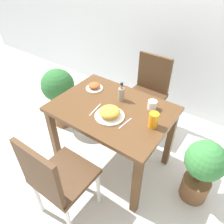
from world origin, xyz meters
TOP-DOWN VIEW (x-y plane):
  - ground_plane at (0.00, 0.00)m, footprint 16.00×16.00m
  - wall_back at (0.00, 1.30)m, footprint 8.00×0.05m
  - dining_table at (0.00, 0.00)m, footprint 1.05×0.76m
  - chair_near at (-0.01, -0.71)m, footprint 0.42×0.42m
  - chair_far at (-0.02, 0.75)m, footprint 0.42×0.42m
  - food_plate at (0.06, -0.11)m, footprint 0.25×0.25m
  - side_plate at (-0.32, 0.15)m, footprint 0.17×0.17m
  - drink_cup at (0.29, 0.19)m, footprint 0.08×0.08m
  - juice_glass at (0.41, -0.01)m, footprint 0.08×0.08m
  - sauce_bottle at (0.00, 0.15)m, footprint 0.06×0.06m
  - fork_utensil at (-0.10, -0.11)m, footprint 0.04×0.19m
  - spoon_utensil at (0.21, -0.11)m, footprint 0.02×0.16m
  - potted_plant_left at (-0.89, 0.15)m, footprint 0.39×0.39m
  - potted_plant_right at (0.85, 0.12)m, footprint 0.34×0.34m

SIDE VIEW (x-z plane):
  - ground_plane at x=0.00m, z-range 0.00..0.00m
  - potted_plant_right at x=0.85m, z-range 0.06..0.73m
  - potted_plant_left at x=-0.89m, z-range 0.10..0.87m
  - chair_near at x=-0.01m, z-range 0.06..0.98m
  - chair_far at x=-0.02m, z-range 0.06..0.98m
  - dining_table at x=0.00m, z-range 0.25..0.99m
  - fork_utensil at x=-0.10m, z-range 0.74..0.74m
  - spoon_utensil at x=0.21m, z-range 0.74..0.74m
  - side_plate at x=-0.32m, z-range 0.73..0.80m
  - food_plate at x=0.06m, z-range 0.73..0.82m
  - drink_cup at x=0.29m, z-range 0.74..0.82m
  - juice_glass at x=0.41m, z-range 0.74..0.87m
  - sauce_bottle at x=0.00m, z-range 0.72..0.90m
  - wall_back at x=0.00m, z-range 0.00..2.60m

